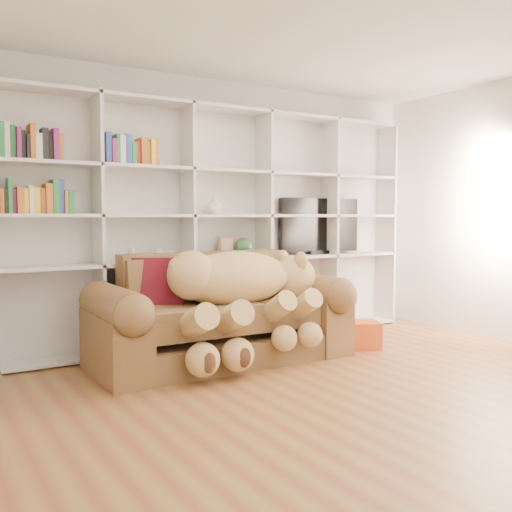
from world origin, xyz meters
TOP-DOWN VIEW (x-y plane):
  - floor at (0.00, 0.00)m, footprint 5.00×5.00m
  - ceiling at (0.00, 0.00)m, footprint 5.00×5.00m
  - wall_back at (0.00, 2.50)m, footprint 5.00×0.02m
  - bookshelf at (-0.24, 2.36)m, footprint 4.43×0.35m
  - sofa at (-0.42, 1.66)m, footprint 2.28×0.98m
  - teddy_bear at (-0.32, 1.47)m, footprint 1.62×0.91m
  - throw_pillow at (-0.95, 1.82)m, footprint 0.50×0.41m
  - gift_box at (0.99, 1.36)m, footprint 0.43×0.42m
  - tv at (1.23, 2.35)m, footprint 1.07×0.18m
  - picture_frame at (-0.01, 2.30)m, footprint 0.17×0.03m
  - green_vase at (0.20, 2.30)m, footprint 0.21×0.21m
  - figurine_tall at (-1.02, 2.30)m, footprint 0.09×0.09m
  - figurine_short at (-0.75, 2.30)m, footprint 0.09×0.09m
  - snow_globe at (-0.63, 2.30)m, footprint 0.10×0.10m
  - shelf_vase at (-0.15, 2.30)m, footprint 0.19×0.19m

SIDE VIEW (x-z plane):
  - floor at x=0.00m, z-range 0.00..0.00m
  - gift_box at x=0.99m, z-range 0.00..0.26m
  - sofa at x=-0.42m, z-range -0.12..0.84m
  - teddy_bear at x=-0.32m, z-range 0.19..1.13m
  - throw_pillow at x=-0.95m, z-range 0.48..0.94m
  - snow_globe at x=-0.63m, z-range 0.87..0.97m
  - figurine_short at x=-0.75m, z-range 0.86..1.00m
  - figurine_tall at x=-1.02m, z-range 0.86..1.00m
  - green_vase at x=0.20m, z-range 0.86..1.07m
  - picture_frame at x=-0.01m, z-range 0.88..1.09m
  - tv at x=1.23m, z-range 0.86..1.49m
  - bookshelf at x=-0.24m, z-range 0.11..2.51m
  - wall_back at x=0.00m, z-range 0.00..2.70m
  - shelf_vase at x=-0.15m, z-range 1.31..1.49m
  - ceiling at x=0.00m, z-range 2.70..2.70m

